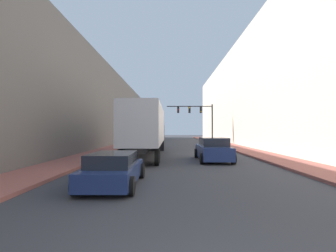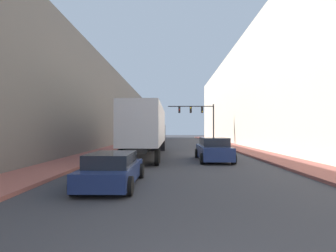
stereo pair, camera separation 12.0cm
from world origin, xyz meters
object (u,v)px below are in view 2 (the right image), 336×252
Objects in this scene: sedan_car at (113,169)px; suv_car at (213,150)px; traffic_signal_gantry at (201,115)px; semi_truck at (148,129)px.

sedan_car is 9.51m from suv_car.
sedan_car is 0.66× the size of traffic_signal_gantry.
suv_car is 0.74× the size of traffic_signal_gantry.
sedan_car is at bearing -91.44° from semi_truck.
traffic_signal_gantry reaches higher than semi_truck.
sedan_car is (-0.29, -11.40, -1.61)m from semi_truck.
semi_truck is 2.90× the size of suv_car.
semi_truck is 3.25× the size of sedan_car.
traffic_signal_gantry is (6.34, 27.71, 3.57)m from sedan_car.
sedan_car is at bearing -102.89° from traffic_signal_gantry.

